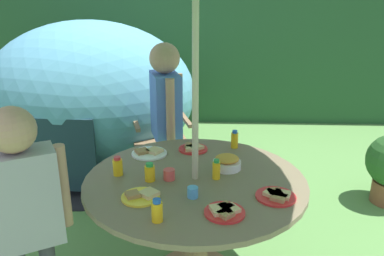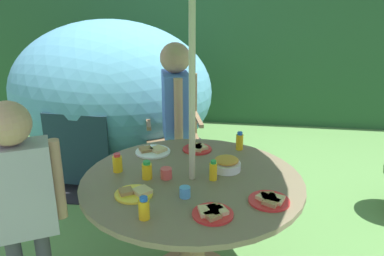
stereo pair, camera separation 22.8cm
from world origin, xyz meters
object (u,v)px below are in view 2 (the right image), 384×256
(plate_mid_left, at_px, (270,200))
(cup_near, at_px, (166,173))
(plate_back_edge, at_px, (213,213))
(plate_front_edge, at_px, (197,148))
(juice_bottle_near_right, at_px, (147,171))
(dome_tent, at_px, (111,92))
(juice_bottle_mid_right, at_px, (117,163))
(plate_far_right, at_px, (153,151))
(cup_far, at_px, (185,192))
(plate_center_back, at_px, (134,193))
(juice_bottle_near_left, at_px, (240,141))
(wooden_chair, at_px, (172,127))
(child_in_blue_shirt, at_px, (176,106))
(juice_bottle_center_front, at_px, (213,171))
(snack_bowl, at_px, (227,164))
(juice_bottle_far_left, at_px, (144,209))
(garden_table, at_px, (192,204))
(child_in_grey_shirt, at_px, (19,191))

(plate_mid_left, xyz_separation_m, cup_near, (-0.57, 0.19, 0.02))
(plate_mid_left, distance_m, plate_back_edge, 0.32)
(plate_front_edge, bearing_deg, juice_bottle_near_right, -116.23)
(dome_tent, bearing_deg, juice_bottle_mid_right, -66.92)
(plate_far_right, height_order, cup_far, cup_far)
(plate_center_back, height_order, juice_bottle_near_right, juice_bottle_near_right)
(juice_bottle_near_left, bearing_deg, wooden_chair, 129.02)
(juice_bottle_near_left, bearing_deg, plate_back_edge, -96.65)
(plate_front_edge, xyz_separation_m, plate_mid_left, (0.45, -0.63, -0.00))
(child_in_blue_shirt, relative_size, juice_bottle_near_right, 12.74)
(wooden_chair, distance_m, cup_far, 1.50)
(dome_tent, distance_m, juice_bottle_mid_right, 1.90)
(dome_tent, bearing_deg, juice_bottle_center_front, -53.15)
(snack_bowl, height_order, juice_bottle_center_front, juice_bottle_center_front)
(dome_tent, xyz_separation_m, plate_far_right, (0.81, -1.46, -0.01))
(juice_bottle_mid_right, bearing_deg, juice_bottle_center_front, -3.11)
(wooden_chair, relative_size, snack_bowl, 6.07)
(plate_center_back, distance_m, juice_bottle_near_left, 0.88)
(cup_near, xyz_separation_m, cup_far, (0.14, -0.20, -0.00))
(juice_bottle_mid_right, bearing_deg, juice_bottle_far_left, -58.60)
(child_in_blue_shirt, bearing_deg, juice_bottle_near_right, -16.04)
(plate_far_right, xyz_separation_m, plate_mid_left, (0.74, -0.54, 0.00))
(dome_tent, relative_size, cup_near, 34.11)
(juice_bottle_center_front, distance_m, juice_bottle_mid_right, 0.57)
(garden_table, xyz_separation_m, snack_bowl, (0.19, 0.14, 0.21))
(snack_bowl, bearing_deg, child_in_blue_shirt, 120.87)
(child_in_blue_shirt, distance_m, juice_bottle_mid_right, 0.88)
(dome_tent, relative_size, juice_bottle_near_left, 18.06)
(wooden_chair, xyz_separation_m, dome_tent, (-0.76, 0.57, 0.16))
(garden_table, distance_m, juice_bottle_far_left, 0.52)
(snack_bowl, relative_size, juice_bottle_far_left, 1.49)
(plate_far_right, distance_m, cup_far, 0.63)
(plate_back_edge, relative_size, cup_far, 3.46)
(plate_front_edge, relative_size, plate_mid_left, 0.93)
(juice_bottle_near_left, bearing_deg, dome_tent, 136.00)
(juice_bottle_far_left, bearing_deg, child_in_grey_shirt, 179.67)
(child_in_blue_shirt, bearing_deg, juice_bottle_mid_right, -28.93)
(dome_tent, distance_m, plate_far_right, 1.67)
(child_in_blue_shirt, relative_size, juice_bottle_mid_right, 11.91)
(plate_far_right, distance_m, plate_front_edge, 0.30)
(dome_tent, xyz_separation_m, plate_front_edge, (1.09, -1.38, -0.01))
(plate_center_back, height_order, juice_bottle_near_left, juice_bottle_near_left)
(child_in_blue_shirt, relative_size, child_in_grey_shirt, 1.09)
(plate_back_edge, xyz_separation_m, juice_bottle_near_left, (0.10, 0.85, 0.04))
(plate_front_edge, bearing_deg, cup_near, -105.08)
(child_in_blue_shirt, height_order, juice_bottle_near_right, child_in_blue_shirt)
(wooden_chair, bearing_deg, plate_back_edge, -88.49)
(dome_tent, xyz_separation_m, juice_bottle_near_right, (0.87, -1.84, 0.02))
(plate_center_back, relative_size, plate_mid_left, 0.97)
(garden_table, relative_size, juice_bottle_near_left, 10.22)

